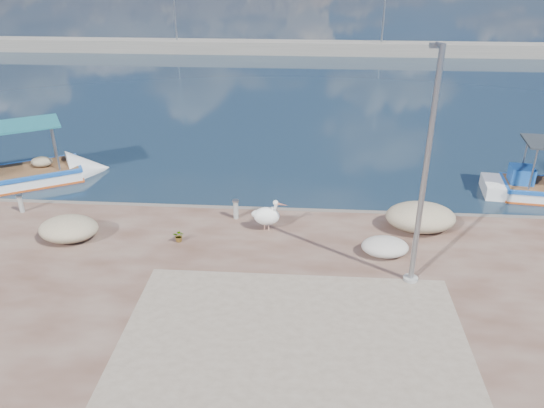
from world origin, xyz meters
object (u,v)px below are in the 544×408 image
at_px(boat_left, 24,178).
at_px(bollard_near, 236,208).
at_px(lamp_post, 424,181).
at_px(pelican, 267,216).

relative_size(boat_left, bollard_near, 9.11).
bearing_deg(bollard_near, lamp_post, -31.85).
xyz_separation_m(pelican, lamp_post, (4.62, -2.82, 2.73)).
height_order(lamp_post, bollard_near, lamp_post).
xyz_separation_m(pelican, bollard_near, (-1.23, 0.81, -0.17)).
bearing_deg(pelican, lamp_post, -21.41).
bearing_deg(boat_left, lamp_post, -54.61).
relative_size(lamp_post, bollard_near, 9.38).
xyz_separation_m(boat_left, bollard_near, (10.13, -3.68, 0.66)).
xyz_separation_m(boat_left, lamp_post, (15.98, -7.31, 3.55)).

